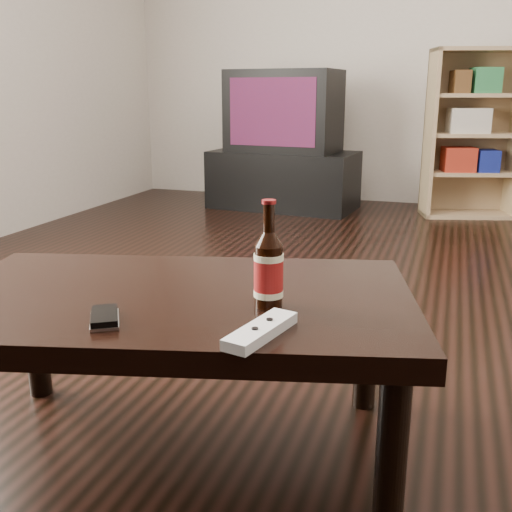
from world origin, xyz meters
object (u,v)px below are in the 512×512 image
(tv_stand, at_px, (283,180))
(tv, at_px, (284,111))
(bookshelf, at_px, (471,131))
(beer_bottle, at_px, (269,270))
(phone, at_px, (105,317))
(remote, at_px, (261,331))
(coffee_table, at_px, (178,315))

(tv_stand, distance_m, tv, 0.53)
(bookshelf, bearing_deg, beer_bottle, -113.19)
(tv_stand, relative_size, phone, 8.61)
(bookshelf, relative_size, beer_bottle, 4.84)
(tv_stand, bearing_deg, bookshelf, 10.97)
(tv_stand, bearing_deg, remote, -69.75)
(beer_bottle, height_order, remote, beer_bottle)
(bookshelf, bearing_deg, remote, -112.24)
(tv, bearing_deg, phone, -75.20)
(bookshelf, distance_m, remote, 3.65)
(beer_bottle, distance_m, remote, 0.19)
(tv_stand, bearing_deg, beer_bottle, -69.61)
(remote, bearing_deg, phone, -161.53)
(tv, relative_size, beer_bottle, 3.48)
(tv, distance_m, coffee_table, 3.38)
(coffee_table, height_order, remote, remote)
(phone, bearing_deg, beer_bottle, 2.00)
(tv, bearing_deg, coffee_table, -73.45)
(tv, relative_size, phone, 6.62)
(tv_stand, bearing_deg, tv, -90.00)
(phone, bearing_deg, bookshelf, 46.45)
(remote, bearing_deg, bookshelf, 96.52)
(tv_stand, height_order, remote, remote)
(tv, distance_m, bookshelf, 1.38)
(coffee_table, bearing_deg, bookshelf, 78.21)
(coffee_table, bearing_deg, phone, -107.10)
(coffee_table, distance_m, remote, 0.34)
(tv, height_order, phone, tv)
(tv_stand, xyz_separation_m, phone, (0.59, -3.52, 0.21))
(phone, height_order, remote, remote)
(coffee_table, bearing_deg, beer_bottle, -4.32)
(coffee_table, relative_size, remote, 5.94)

